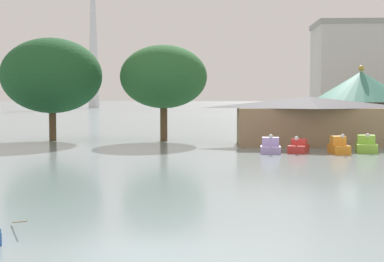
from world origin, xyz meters
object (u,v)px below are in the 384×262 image
pedal_boat_lime (366,145)px  boathouse (308,120)px  pedal_boat_lavender (270,147)px  pedal_boat_red (299,147)px  green_roof_pavilion (361,99)px  shoreline_tree_mid (164,77)px  pedal_boat_orange (339,147)px  shoreline_tree_tall_left (52,76)px

pedal_boat_lime → boathouse: 8.07m
boathouse → pedal_boat_lime: bearing=-60.4°
pedal_boat_lavender → pedal_boat_red: 2.53m
green_roof_pavilion → shoreline_tree_mid: shoreline_tree_mid is taller
pedal_boat_red → pedal_boat_orange: bearing=96.6°
pedal_boat_orange → boathouse: bearing=-174.7°
pedal_boat_lime → green_roof_pavilion: green_roof_pavilion is taller
pedal_boat_orange → green_roof_pavilion: green_roof_pavilion is taller
green_roof_pavilion → pedal_boat_lavender: bearing=-126.4°
pedal_boat_lavender → pedal_boat_red: size_ratio=0.89×
pedal_boat_lime → pedal_boat_red: bearing=-73.8°
pedal_boat_orange → pedal_boat_lime: 2.96m
pedal_boat_lime → green_roof_pavilion: (3.60, 15.27, 4.00)m
green_roof_pavilion → shoreline_tree_mid: bearing=-170.4°
pedal_boat_lavender → pedal_boat_orange: (5.74, -0.23, 0.06)m
boathouse → shoreline_tree_tall_left: 28.03m
green_roof_pavilion → shoreline_tree_tall_left: bearing=-173.2°
boathouse → shoreline_tree_mid: bearing=162.7°
pedal_boat_red → pedal_boat_lime: pedal_boat_lime is taller
pedal_boat_red → pedal_boat_lime: (5.93, 0.56, 0.11)m
shoreline_tree_mid → green_roof_pavilion: bearing=9.6°
pedal_boat_red → green_roof_pavilion: green_roof_pavilion is taller
boathouse → pedal_boat_orange: bearing=-81.6°
pedal_boat_lavender → shoreline_tree_tall_left: shoreline_tree_tall_left is taller
pedal_boat_red → shoreline_tree_tall_left: (-25.24, 11.65, 6.69)m
pedal_boat_orange → shoreline_tree_mid: 21.60m
boathouse → shoreline_tree_mid: shoreline_tree_mid is taller
pedal_boat_orange → shoreline_tree_tall_left: shoreline_tree_tall_left is taller
pedal_boat_red → shoreline_tree_mid: (-12.92, 12.04, 6.57)m
pedal_boat_red → green_roof_pavilion: 18.93m
boathouse → shoreline_tree_mid: (-14.99, 4.66, 4.52)m
shoreline_tree_tall_left → pedal_boat_red: bearing=-24.8°
pedal_boat_red → pedal_boat_lavender: bearing=-59.6°
pedal_boat_red → shoreline_tree_mid: size_ratio=0.28×
pedal_boat_red → green_roof_pavilion: size_ratio=0.26×
pedal_boat_lavender → shoreline_tree_mid: (-10.44, 12.53, 6.52)m
green_roof_pavilion → shoreline_tree_mid: 22.90m
pedal_boat_lavender → pedal_boat_orange: size_ratio=0.99×
pedal_boat_orange → shoreline_tree_tall_left: size_ratio=0.23×
pedal_boat_red → boathouse: 7.93m
pedal_boat_lime → shoreline_tree_mid: size_ratio=0.29×
pedal_boat_red → pedal_boat_orange: size_ratio=1.11×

